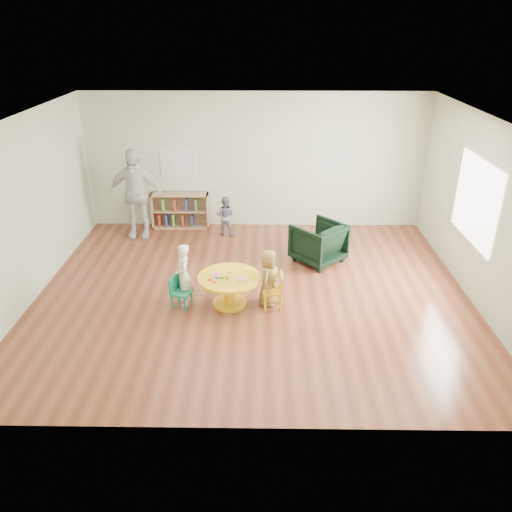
{
  "coord_description": "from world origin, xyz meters",
  "views": [
    {
      "loc": [
        0.16,
        -7.14,
        4.09
      ],
      "look_at": [
        0.06,
        -0.3,
        0.81
      ],
      "focal_mm": 35.0,
      "sensor_mm": 36.0,
      "label": 1
    }
  ],
  "objects_px": {
    "activity_table": "(229,285)",
    "kid_chair_right": "(276,289)",
    "child_right": "(268,278)",
    "armchair": "(318,243)",
    "kid_chair_left": "(179,291)",
    "adult_caretaker": "(135,194)",
    "bookshelf": "(180,211)",
    "toddler": "(225,216)",
    "child_left": "(183,275)"
  },
  "relations": [
    {
      "from": "bookshelf",
      "to": "child_right",
      "type": "relative_size",
      "value": 1.31
    },
    {
      "from": "child_right",
      "to": "toddler",
      "type": "bearing_deg",
      "value": 31.51
    },
    {
      "from": "kid_chair_left",
      "to": "kid_chair_right",
      "type": "relative_size",
      "value": 0.92
    },
    {
      "from": "armchair",
      "to": "bookshelf",
      "type": "bearing_deg",
      "value": -73.19
    },
    {
      "from": "activity_table",
      "to": "kid_chair_left",
      "type": "bearing_deg",
      "value": -173.25
    },
    {
      "from": "kid_chair_left",
      "to": "armchair",
      "type": "bearing_deg",
      "value": 145.45
    },
    {
      "from": "child_left",
      "to": "child_right",
      "type": "bearing_deg",
      "value": 75.96
    },
    {
      "from": "child_right",
      "to": "adult_caretaker",
      "type": "height_order",
      "value": "adult_caretaker"
    },
    {
      "from": "armchair",
      "to": "child_right",
      "type": "height_order",
      "value": "child_right"
    },
    {
      "from": "kid_chair_left",
      "to": "adult_caretaker",
      "type": "height_order",
      "value": "adult_caretaker"
    },
    {
      "from": "child_left",
      "to": "child_right",
      "type": "relative_size",
      "value": 1.1
    },
    {
      "from": "toddler",
      "to": "adult_caretaker",
      "type": "distance_m",
      "value": 1.86
    },
    {
      "from": "activity_table",
      "to": "bookshelf",
      "type": "relative_size",
      "value": 0.82
    },
    {
      "from": "activity_table",
      "to": "child_right",
      "type": "relative_size",
      "value": 1.07
    },
    {
      "from": "activity_table",
      "to": "child_right",
      "type": "xyz_separation_m",
      "value": [
        0.6,
        0.03,
        0.12
      ]
    },
    {
      "from": "bookshelf",
      "to": "activity_table",
      "type": "bearing_deg",
      "value": -68.64
    },
    {
      "from": "toddler",
      "to": "child_left",
      "type": "bearing_deg",
      "value": 94.51
    },
    {
      "from": "kid_chair_right",
      "to": "bookshelf",
      "type": "relative_size",
      "value": 0.47
    },
    {
      "from": "child_left",
      "to": "adult_caretaker",
      "type": "bearing_deg",
      "value": -168.26
    },
    {
      "from": "kid_chair_left",
      "to": "armchair",
      "type": "distance_m",
      "value": 2.84
    },
    {
      "from": "activity_table",
      "to": "kid_chair_right",
      "type": "xyz_separation_m",
      "value": [
        0.72,
        -0.06,
        -0.03
      ]
    },
    {
      "from": "kid_chair_left",
      "to": "toddler",
      "type": "bearing_deg",
      "value": -170.38
    },
    {
      "from": "bookshelf",
      "to": "toddler",
      "type": "xyz_separation_m",
      "value": [
        1.0,
        -0.44,
        0.05
      ]
    },
    {
      "from": "adult_caretaker",
      "to": "child_left",
      "type": "bearing_deg",
      "value": -65.08
    },
    {
      "from": "kid_chair_left",
      "to": "bookshelf",
      "type": "height_order",
      "value": "bookshelf"
    },
    {
      "from": "kid_chair_left",
      "to": "adult_caretaker",
      "type": "relative_size",
      "value": 0.29
    },
    {
      "from": "kid_chair_left",
      "to": "child_right",
      "type": "xyz_separation_m",
      "value": [
        1.38,
        0.12,
        0.18
      ]
    },
    {
      "from": "kid_chair_right",
      "to": "armchair",
      "type": "relative_size",
      "value": 0.69
    },
    {
      "from": "activity_table",
      "to": "adult_caretaker",
      "type": "distance_m",
      "value": 3.44
    },
    {
      "from": "kid_chair_left",
      "to": "child_right",
      "type": "height_order",
      "value": "child_right"
    },
    {
      "from": "kid_chair_right",
      "to": "child_right",
      "type": "bearing_deg",
      "value": 52.08
    },
    {
      "from": "kid_chair_left",
      "to": "adult_caretaker",
      "type": "distance_m",
      "value": 3.14
    },
    {
      "from": "adult_caretaker",
      "to": "activity_table",
      "type": "bearing_deg",
      "value": -54.37
    },
    {
      "from": "armchair",
      "to": "child_left",
      "type": "xyz_separation_m",
      "value": [
        -2.24,
        -1.55,
        0.13
      ]
    },
    {
      "from": "toddler",
      "to": "kid_chair_left",
      "type": "bearing_deg",
      "value": 93.56
    },
    {
      "from": "bookshelf",
      "to": "adult_caretaker",
      "type": "bearing_deg",
      "value": -147.06
    },
    {
      "from": "kid_chair_left",
      "to": "bookshelf",
      "type": "distance_m",
      "value": 3.35
    },
    {
      "from": "activity_table",
      "to": "kid_chair_right",
      "type": "relative_size",
      "value": 1.72
    },
    {
      "from": "child_right",
      "to": "bookshelf",
      "type": "bearing_deg",
      "value": 44.43
    },
    {
      "from": "child_right",
      "to": "adult_caretaker",
      "type": "bearing_deg",
      "value": 58.85
    },
    {
      "from": "kid_chair_right",
      "to": "bookshelf",
      "type": "xyz_separation_m",
      "value": [
        -1.98,
        3.28,
        0.06
      ]
    },
    {
      "from": "bookshelf",
      "to": "toddler",
      "type": "height_order",
      "value": "toddler"
    },
    {
      "from": "armchair",
      "to": "adult_caretaker",
      "type": "height_order",
      "value": "adult_caretaker"
    },
    {
      "from": "activity_table",
      "to": "kid_chair_right",
      "type": "distance_m",
      "value": 0.72
    },
    {
      "from": "bookshelf",
      "to": "child_left",
      "type": "bearing_deg",
      "value": -80.29
    },
    {
      "from": "kid_chair_right",
      "to": "armchair",
      "type": "distance_m",
      "value": 1.82
    },
    {
      "from": "activity_table",
      "to": "child_right",
      "type": "bearing_deg",
      "value": 2.43
    },
    {
      "from": "kid_chair_right",
      "to": "toddler",
      "type": "distance_m",
      "value": 3.01
    },
    {
      "from": "activity_table",
      "to": "armchair",
      "type": "xyz_separation_m",
      "value": [
        1.53,
        1.56,
        0.04
      ]
    },
    {
      "from": "activity_table",
      "to": "toddler",
      "type": "height_order",
      "value": "toddler"
    }
  ]
}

